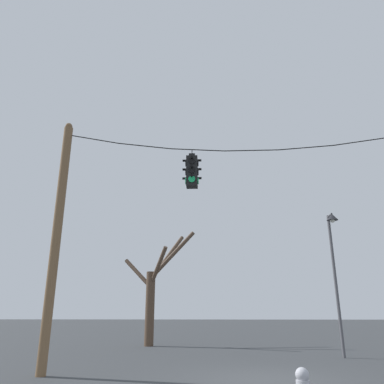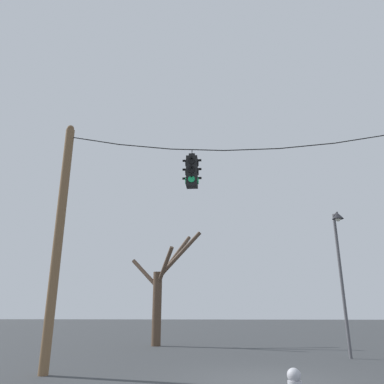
# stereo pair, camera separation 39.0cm
# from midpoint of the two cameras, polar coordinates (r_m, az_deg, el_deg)

# --- Properties ---
(ground_plane) EXTENTS (200.00, 200.00, 0.00)m
(ground_plane) POSITION_cam_midpoint_polar(r_m,az_deg,el_deg) (10.55, 12.21, -26.27)
(ground_plane) COLOR #383A3D
(utility_pole_left) EXTENTS (0.27, 0.27, 7.45)m
(utility_pole_left) POSITION_cam_midpoint_polar(r_m,az_deg,el_deg) (11.82, -18.81, -6.66)
(utility_pole_left) COLOR brown
(utility_pole_left) RESTS_ON ground_plane
(span_wire) EXTENTS (11.66, 0.03, 0.70)m
(span_wire) POSITION_cam_midpoint_polar(r_m,az_deg,el_deg) (11.80, 9.95, 7.40)
(span_wire) COLOR black
(traffic_light_near_right_pole) EXTENTS (0.58, 0.58, 1.22)m
(traffic_light_near_right_pole) POSITION_cam_midpoint_polar(r_m,az_deg,el_deg) (11.42, 0.98, 3.15)
(traffic_light_near_right_pole) COLOR black
(street_lamp) EXTENTS (0.45, 0.78, 5.47)m
(street_lamp) POSITION_cam_midpoint_polar(r_m,az_deg,el_deg) (16.06, 22.26, -8.48)
(street_lamp) COLOR #515156
(street_lamp) RESTS_ON ground_plane
(bare_tree) EXTENTS (4.02, 2.97, 5.98)m
(bare_tree) POSITION_cam_midpoint_polar(r_m,az_deg,el_deg) (20.69, -4.14, -14.62)
(bare_tree) COLOR brown
(bare_tree) RESTS_ON ground_plane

